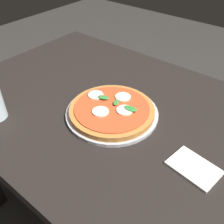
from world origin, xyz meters
The scene contains 4 objects.
dining_table centered at (0.00, 0.00, 0.61)m, with size 1.43×0.83×0.71m.
serving_tray centered at (-0.08, -0.03, 0.71)m, with size 0.31×0.31×0.01m, color #B2B2B7.
pizza centered at (-0.08, -0.04, 0.73)m, with size 0.28×0.28×0.03m.
napkin centered at (0.24, -0.07, 0.71)m, with size 0.13×0.09×0.01m, color white.
Camera 1 is at (0.35, -0.56, 1.26)m, focal length 41.34 mm.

